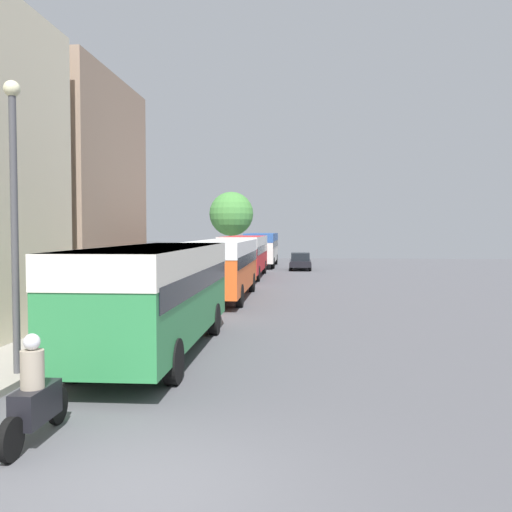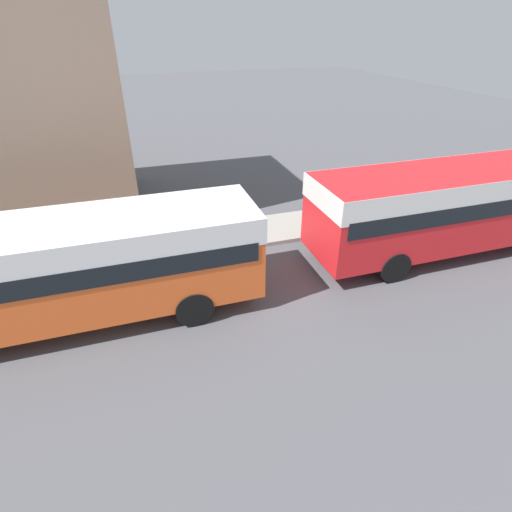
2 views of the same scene
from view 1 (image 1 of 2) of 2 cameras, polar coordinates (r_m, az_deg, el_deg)
name	(u,v)px [view 1 (image 1 of 2)]	position (r m, az deg, el deg)	size (l,w,h in m)	color
ground_plane	(149,490)	(8.02, -10.68, -22.00)	(120.00, 120.00, 0.00)	#515156
building_far_terrace	(49,192)	(27.68, -20.01, 6.08)	(6.55, 8.93, 10.16)	gray
bus_lead	(156,284)	(15.46, -9.97, -2.79)	(2.52, 9.49, 2.89)	#2D8447
bus_following	(224,261)	(27.68, -3.26, -0.46)	(2.52, 10.09, 2.82)	#EA5B23
bus_third_in_line	(245,250)	(40.14, -1.12, 0.56)	(2.60, 10.72, 2.89)	red
bus_rear	(262,245)	(52.06, 0.61, 1.12)	(2.57, 9.91, 3.03)	silver
motorcycle_behind_lead	(35,399)	(9.84, -21.25, -13.18)	(0.38, 2.24, 1.73)	black
car_crossing	(300,261)	(47.80, 4.46, -0.48)	(1.79, 4.48, 1.44)	black
pedestrian_near_curb	(74,298)	(20.24, -17.77, -4.04)	(0.39, 0.39, 1.73)	#232838
street_tree	(231,214)	(59.15, -2.49, 4.22)	(4.56, 4.56, 7.13)	brown
lamp_post	(14,202)	(13.65, -23.04, 4.96)	(0.36, 0.36, 6.44)	#47474C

